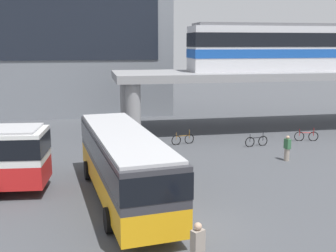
{
  "coord_description": "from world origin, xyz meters",
  "views": [
    {
      "loc": [
        -3.86,
        -14.6,
        7.12
      ],
      "look_at": [
        0.77,
        9.41,
        2.2
      ],
      "focal_mm": 43.81,
      "sensor_mm": 36.0,
      "label": 1
    }
  ],
  "objects_px": {
    "bicycle_brown": "(183,139)",
    "pedestrian_at_kerb": "(198,252)",
    "bicycle_black": "(256,141)",
    "station_building": "(16,11)",
    "train": "(297,47)",
    "bicycle_red": "(306,136)",
    "bus_main": "(123,159)",
    "pedestrian_by_bike_rack": "(287,149)"
  },
  "relations": [
    {
      "from": "train",
      "to": "bicycle_black",
      "type": "distance_m",
      "value": 10.42
    },
    {
      "from": "train",
      "to": "bicycle_red",
      "type": "height_order",
      "value": "train"
    },
    {
      "from": "train",
      "to": "bus_main",
      "type": "xyz_separation_m",
      "value": [
        -15.8,
        -14.21,
        -4.88
      ]
    },
    {
      "from": "train",
      "to": "station_building",
      "type": "bearing_deg",
      "value": 150.83
    },
    {
      "from": "train",
      "to": "pedestrian_by_bike_rack",
      "type": "bearing_deg",
      "value": -119.17
    },
    {
      "from": "train",
      "to": "bicycle_black",
      "type": "bearing_deg",
      "value": -134.8
    },
    {
      "from": "station_building",
      "to": "pedestrian_at_kerb",
      "type": "height_order",
      "value": "station_building"
    },
    {
      "from": "bicycle_black",
      "to": "pedestrian_by_bike_rack",
      "type": "distance_m",
      "value": 3.83
    },
    {
      "from": "bicycle_red",
      "to": "bicycle_brown",
      "type": "xyz_separation_m",
      "value": [
        -9.28,
        0.73,
        0.0
      ]
    },
    {
      "from": "train",
      "to": "bicycle_red",
      "type": "xyz_separation_m",
      "value": [
        -1.44,
        -4.95,
        -6.51
      ]
    },
    {
      "from": "train",
      "to": "pedestrian_by_bike_rack",
      "type": "xyz_separation_m",
      "value": [
        -5.34,
        -9.56,
        -6.13
      ]
    },
    {
      "from": "bicycle_red",
      "to": "bicycle_black",
      "type": "relative_size",
      "value": 0.99
    },
    {
      "from": "station_building",
      "to": "bicycle_brown",
      "type": "height_order",
      "value": "station_building"
    },
    {
      "from": "bus_main",
      "to": "bicycle_red",
      "type": "height_order",
      "value": "bus_main"
    },
    {
      "from": "station_building",
      "to": "train",
      "type": "relative_size",
      "value": 1.68
    },
    {
      "from": "bus_main",
      "to": "bicycle_brown",
      "type": "xyz_separation_m",
      "value": [
        5.09,
        9.99,
        -1.63
      ]
    },
    {
      "from": "train",
      "to": "bus_main",
      "type": "distance_m",
      "value": 21.8
    },
    {
      "from": "train",
      "to": "bicycle_red",
      "type": "bearing_deg",
      "value": -106.17
    },
    {
      "from": "station_building",
      "to": "bicycle_red",
      "type": "distance_m",
      "value": 31.15
    },
    {
      "from": "station_building",
      "to": "bicycle_black",
      "type": "xyz_separation_m",
      "value": [
        18.63,
        -19.37,
        -10.02
      ]
    },
    {
      "from": "train",
      "to": "pedestrian_by_bike_rack",
      "type": "height_order",
      "value": "train"
    },
    {
      "from": "train",
      "to": "pedestrian_at_kerb",
      "type": "bearing_deg",
      "value": -123.83
    },
    {
      "from": "pedestrian_at_kerb",
      "to": "bicycle_red",
      "type": "bearing_deg",
      "value": 51.81
    },
    {
      "from": "bicycle_brown",
      "to": "bicycle_black",
      "type": "relative_size",
      "value": 0.99
    },
    {
      "from": "bicycle_brown",
      "to": "pedestrian_at_kerb",
      "type": "xyz_separation_m",
      "value": [
        -3.42,
        -16.88,
        0.52
      ]
    },
    {
      "from": "station_building",
      "to": "bicycle_red",
      "type": "xyz_separation_m",
      "value": [
        22.93,
        -18.55,
        -10.02
      ]
    },
    {
      "from": "bicycle_brown",
      "to": "pedestrian_by_bike_rack",
      "type": "distance_m",
      "value": 7.59
    },
    {
      "from": "station_building",
      "to": "bicycle_black",
      "type": "distance_m",
      "value": 28.68
    },
    {
      "from": "pedestrian_by_bike_rack",
      "to": "bicycle_red",
      "type": "bearing_deg",
      "value": 49.76
    },
    {
      "from": "bus_main",
      "to": "pedestrian_at_kerb",
      "type": "xyz_separation_m",
      "value": [
        1.66,
        -6.89,
        -1.11
      ]
    },
    {
      "from": "bicycle_black",
      "to": "bicycle_red",
      "type": "bearing_deg",
      "value": 10.88
    },
    {
      "from": "bicycle_brown",
      "to": "pedestrian_at_kerb",
      "type": "bearing_deg",
      "value": -101.47
    },
    {
      "from": "station_building",
      "to": "pedestrian_at_kerb",
      "type": "bearing_deg",
      "value": -73.58
    },
    {
      "from": "pedestrian_at_kerb",
      "to": "bus_main",
      "type": "bearing_deg",
      "value": 103.55
    },
    {
      "from": "pedestrian_at_kerb",
      "to": "pedestrian_by_bike_rack",
      "type": "height_order",
      "value": "pedestrian_at_kerb"
    },
    {
      "from": "bicycle_red",
      "to": "train",
      "type": "bearing_deg",
      "value": 73.83
    },
    {
      "from": "bicycle_black",
      "to": "bicycle_brown",
      "type": "bearing_deg",
      "value": 162.62
    },
    {
      "from": "bicycle_red",
      "to": "pedestrian_at_kerb",
      "type": "xyz_separation_m",
      "value": [
        -12.7,
        -16.15,
        0.52
      ]
    },
    {
      "from": "station_building",
      "to": "pedestrian_by_bike_rack",
      "type": "height_order",
      "value": "station_building"
    },
    {
      "from": "bicycle_brown",
      "to": "pedestrian_by_bike_rack",
      "type": "relative_size",
      "value": 1.11
    },
    {
      "from": "train",
      "to": "bicycle_black",
      "type": "relative_size",
      "value": 10.28
    },
    {
      "from": "station_building",
      "to": "train",
      "type": "height_order",
      "value": "station_building"
    }
  ]
}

